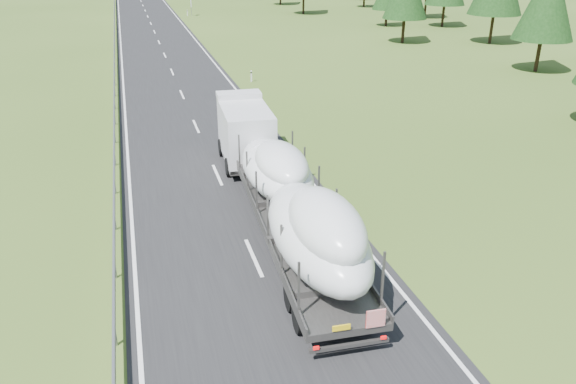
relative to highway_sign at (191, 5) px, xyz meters
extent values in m
plane|color=#3A521B|center=(-7.20, -80.00, -1.81)|extent=(400.00, 400.00, 0.00)
cube|color=black|center=(-7.20, 20.00, -1.80)|extent=(10.00, 400.00, 0.02)
cube|color=slate|center=(-12.50, 20.00, -1.21)|extent=(0.08, 400.00, 0.32)
cylinder|color=slate|center=(-12.50, -80.00, -1.51)|extent=(0.10, 0.10, 0.60)
cube|color=silver|center=(-0.70, -50.00, -1.31)|extent=(0.12, 0.07, 1.00)
cube|color=black|center=(-0.70, -50.00, -0.99)|extent=(0.13, 0.08, 0.12)
cube|color=silver|center=(-0.70, 0.00, -1.31)|extent=(0.12, 0.07, 1.00)
cube|color=black|center=(-0.70, 0.00, -0.99)|extent=(0.13, 0.08, 0.12)
cylinder|color=slate|center=(0.00, 0.00, -0.81)|extent=(0.08, 0.08, 2.00)
cube|color=silver|center=(0.00, 0.00, 0.19)|extent=(0.05, 0.90, 1.20)
cylinder|color=black|center=(32.00, -37.82, 0.22)|extent=(0.36, 0.36, 4.06)
cylinder|color=black|center=(33.84, -23.18, 0.02)|extent=(0.36, 0.36, 3.65)
cylinder|color=black|center=(36.49, -13.00, 0.05)|extent=(0.36, 0.36, 3.71)
cylinder|color=black|center=(26.67, -53.27, -0.02)|extent=(0.36, 0.36, 3.57)
cylinder|color=black|center=(21.82, -34.53, -0.09)|extent=(0.36, 0.36, 3.45)
cylinder|color=black|center=(26.16, -20.32, -0.42)|extent=(0.36, 0.36, 2.78)
cylinder|color=black|center=(18.86, -2.64, 0.12)|extent=(0.36, 0.36, 3.86)
cube|color=silver|center=(-5.35, -69.93, 0.11)|extent=(2.77, 5.16, 2.82)
cube|color=black|center=(-5.35, -67.36, 0.61)|extent=(2.32, 0.19, 1.41)
cube|color=silver|center=(-5.35, -67.71, 1.67)|extent=(2.58, 1.33, 0.30)
cube|color=#514E4C|center=(-5.35, -70.94, -1.25)|extent=(2.67, 3.14, 0.25)
cylinder|color=black|center=(-6.51, -68.11, -1.30)|extent=(0.40, 1.02, 1.01)
cylinder|color=black|center=(-4.19, -68.11, -1.30)|extent=(0.40, 1.02, 1.01)
cylinder|color=black|center=(-6.51, -71.34, -1.30)|extent=(0.40, 1.02, 1.01)
cylinder|color=black|center=(-4.19, -71.34, -1.30)|extent=(0.40, 1.02, 1.01)
cube|color=#514E4C|center=(-5.35, -79.51, -0.88)|extent=(3.41, 14.23, 0.26)
cube|color=#514E4C|center=(-6.69, -79.51, -0.63)|extent=(0.75, 14.10, 0.24)
cube|color=#514E4C|center=(-4.01, -79.51, -0.63)|extent=(0.75, 14.10, 0.24)
cube|color=#514E4C|center=(-6.69, -85.55, 0.21)|extent=(0.07, 0.07, 1.92)
cube|color=#514E4C|center=(-4.01, -85.55, 0.21)|extent=(0.07, 0.07, 1.92)
cube|color=#514E4C|center=(-6.69, -83.13, 0.21)|extent=(0.07, 0.07, 1.92)
cube|color=#514E4C|center=(-4.01, -83.13, 0.21)|extent=(0.07, 0.07, 1.92)
cube|color=#514E4C|center=(-6.69, -80.71, 0.21)|extent=(0.07, 0.07, 1.92)
cube|color=#514E4C|center=(-4.01, -80.71, 0.21)|extent=(0.07, 0.07, 1.92)
cube|color=#514E4C|center=(-6.69, -78.30, 0.21)|extent=(0.07, 0.07, 1.92)
cube|color=#514E4C|center=(-4.01, -78.30, 0.21)|extent=(0.07, 0.07, 1.92)
cube|color=#514E4C|center=(-6.69, -75.88, 0.21)|extent=(0.07, 0.07, 1.92)
cube|color=#514E4C|center=(-4.01, -75.88, 0.21)|extent=(0.07, 0.07, 1.92)
cube|color=#514E4C|center=(-6.69, -73.46, 0.21)|extent=(0.07, 0.07, 1.92)
cube|color=#514E4C|center=(-4.01, -73.46, 0.21)|extent=(0.07, 0.07, 1.92)
cylinder|color=black|center=(-6.46, -84.95, -1.30)|extent=(0.45, 1.03, 1.01)
cylinder|color=black|center=(-4.24, -84.95, -1.30)|extent=(0.45, 1.03, 1.01)
cylinder|color=black|center=(-6.46, -83.74, -1.30)|extent=(0.45, 1.03, 1.01)
cylinder|color=black|center=(-4.24, -83.74, -1.30)|extent=(0.45, 1.03, 1.01)
cube|color=#514E4C|center=(-5.35, -86.51, -1.35)|extent=(2.52, 0.24, 0.12)
cube|color=red|center=(-4.59, -86.58, -0.45)|extent=(0.61, 0.07, 0.60)
cube|color=yellow|center=(-5.65, -86.58, -0.60)|extent=(0.56, 0.07, 0.18)
cube|color=red|center=(-6.41, -86.58, -1.20)|extent=(0.18, 0.07, 0.10)
cube|color=red|center=(-4.29, -86.58, -1.20)|extent=(0.18, 0.07, 0.10)
ellipsoid|color=white|center=(-5.35, -82.73, 0.45)|extent=(3.31, 7.55, 2.40)
ellipsoid|color=white|center=(-5.35, -83.66, 1.29)|extent=(2.47, 4.80, 1.92)
ellipsoid|color=white|center=(-5.35, -75.88, 0.20)|extent=(3.20, 7.26, 1.89)
ellipsoid|color=white|center=(-5.35, -76.77, 0.86)|extent=(2.39, 4.61, 1.51)
camera|label=1|loc=(-11.15, -98.99, 9.77)|focal=35.00mm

